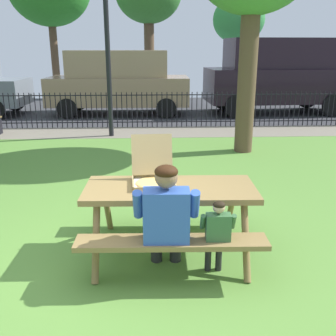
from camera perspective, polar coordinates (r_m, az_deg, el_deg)
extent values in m
cube|color=#5C8E39|center=(5.56, -7.08, -5.91)|extent=(28.00, 11.55, 0.02)
cube|color=gray|center=(10.40, -5.04, 5.25)|extent=(28.00, 1.40, 0.01)
cube|color=#38383D|center=(14.35, -4.41, 8.62)|extent=(28.00, 6.63, 0.01)
cube|color=olive|center=(4.08, 0.32, -3.19)|extent=(1.82, 0.81, 0.06)
cube|color=olive|center=(3.66, 0.53, -10.92)|extent=(1.81, 0.33, 0.05)
cube|color=olive|center=(4.75, 0.15, -4.03)|extent=(1.81, 0.33, 0.05)
cylinder|color=olive|center=(3.92, -10.59, -10.63)|extent=(0.08, 0.44, 0.74)
cylinder|color=olive|center=(4.66, -8.97, -5.85)|extent=(0.08, 0.44, 0.74)
cylinder|color=olive|center=(3.95, 11.40, -10.42)|extent=(0.08, 0.44, 0.74)
cylinder|color=olive|center=(4.68, 9.30, -5.72)|extent=(0.08, 0.44, 0.74)
cube|color=tan|center=(4.14, -2.14, -2.38)|extent=(0.48, 0.48, 0.01)
cube|color=silver|center=(4.14, -2.14, -2.29)|extent=(0.44, 0.44, 0.00)
cube|color=tan|center=(3.92, -1.94, -3.08)|extent=(0.45, 0.04, 0.04)
cube|color=tan|center=(4.34, -2.33, -1.05)|extent=(0.45, 0.04, 0.04)
cube|color=tan|center=(4.12, -5.19, -2.11)|extent=(0.04, 0.45, 0.04)
cube|color=tan|center=(4.15, 0.89, -1.92)|extent=(0.04, 0.45, 0.04)
cube|color=tan|center=(4.28, -2.38, 2.02)|extent=(0.46, 0.17, 0.43)
cylinder|color=tan|center=(4.14, -2.14, -2.23)|extent=(0.38, 0.38, 0.01)
cylinder|color=#F9CA67|center=(4.13, -2.14, -2.13)|extent=(0.35, 0.35, 0.00)
cylinder|color=#242424|center=(4.13, -1.73, -10.85)|extent=(0.12, 0.12, 0.44)
cylinder|color=#242424|center=(3.83, -1.80, -9.05)|extent=(0.16, 0.42, 0.15)
cylinder|color=#242424|center=(4.14, 1.09, -10.83)|extent=(0.12, 0.12, 0.44)
cylinder|color=#242424|center=(3.84, 1.23, -9.03)|extent=(0.16, 0.42, 0.15)
cube|color=#3359B2|center=(3.54, -0.25, -7.22)|extent=(0.43, 0.23, 0.52)
cylinder|color=#3359B2|center=(3.55, -4.47, -5.37)|extent=(0.10, 0.21, 0.31)
cylinder|color=#3359B2|center=(3.56, 3.95, -5.32)|extent=(0.10, 0.21, 0.31)
sphere|color=#8C6647|center=(3.42, -0.26, -1.29)|extent=(0.21, 0.21, 0.21)
ellipsoid|color=#321A0B|center=(3.40, -0.26, -0.55)|extent=(0.21, 0.20, 0.12)
cylinder|color=#242424|center=(3.99, 5.96, -12.04)|extent=(0.06, 0.06, 0.44)
cylinder|color=#242424|center=(3.78, 6.28, -9.77)|extent=(0.09, 0.23, 0.08)
cylinder|color=#242424|center=(4.01, 7.53, -11.99)|extent=(0.06, 0.06, 0.44)
cylinder|color=#242424|center=(3.80, 7.93, -9.72)|extent=(0.09, 0.23, 0.08)
cube|color=#386638|center=(3.63, 7.42, -8.82)|extent=(0.23, 0.13, 0.28)
cylinder|color=#386638|center=(3.62, 5.17, -7.88)|extent=(0.05, 0.11, 0.17)
cylinder|color=#386638|center=(3.66, 9.60, -7.77)|extent=(0.05, 0.11, 0.17)
sphere|color=tan|center=(3.56, 7.53, -5.76)|extent=(0.11, 0.11, 0.11)
ellipsoid|color=black|center=(3.54, 7.56, -5.40)|extent=(0.11, 0.11, 0.06)
cylinder|color=black|center=(10.94, -5.02, 10.67)|extent=(23.89, 0.03, 0.03)
cylinder|color=black|center=(11.06, -4.92, 6.78)|extent=(23.89, 0.03, 0.03)
cylinder|color=black|center=(11.76, -23.59, 7.74)|extent=(0.02, 0.02, 0.98)
cylinder|color=black|center=(11.71, -22.94, 7.78)|extent=(0.02, 0.02, 0.98)
cylinder|color=black|center=(11.66, -22.29, 7.82)|extent=(0.02, 0.02, 0.98)
cylinder|color=black|center=(11.61, -21.63, 7.86)|extent=(0.02, 0.02, 0.98)
cylinder|color=black|center=(11.57, -20.97, 7.90)|extent=(0.02, 0.02, 0.98)
cylinder|color=black|center=(11.53, -20.30, 7.94)|extent=(0.02, 0.02, 0.98)
cylinder|color=black|center=(11.48, -19.62, 7.98)|extent=(0.02, 0.02, 0.98)
cylinder|color=black|center=(11.44, -18.94, 8.02)|extent=(0.02, 0.02, 0.98)
cylinder|color=black|center=(11.41, -18.26, 8.06)|extent=(0.02, 0.02, 0.98)
cylinder|color=black|center=(11.37, -17.57, 8.09)|extent=(0.02, 0.02, 0.98)
cylinder|color=black|center=(11.33, -16.88, 8.13)|extent=(0.02, 0.02, 0.98)
cylinder|color=black|center=(11.30, -16.18, 8.16)|extent=(0.02, 0.02, 0.98)
cylinder|color=black|center=(11.27, -15.48, 8.19)|extent=(0.02, 0.02, 0.98)
cylinder|color=black|center=(11.24, -14.78, 8.23)|extent=(0.02, 0.02, 0.98)
cylinder|color=black|center=(11.21, -14.07, 8.26)|extent=(0.02, 0.02, 0.98)
cylinder|color=black|center=(11.18, -13.35, 8.29)|extent=(0.02, 0.02, 0.98)
cylinder|color=black|center=(11.16, -12.64, 8.32)|extent=(0.02, 0.02, 0.98)
cylinder|color=black|center=(11.13, -11.92, 8.34)|extent=(0.02, 0.02, 0.98)
cylinder|color=black|center=(11.11, -11.20, 8.37)|extent=(0.02, 0.02, 0.98)
cylinder|color=black|center=(11.09, -10.47, 8.39)|extent=(0.02, 0.02, 0.98)
cylinder|color=black|center=(11.07, -9.74, 8.42)|extent=(0.02, 0.02, 0.98)
cylinder|color=black|center=(11.06, -9.01, 8.44)|extent=(0.02, 0.02, 0.98)
cylinder|color=black|center=(11.04, -8.28, 8.46)|extent=(0.02, 0.02, 0.98)
cylinder|color=black|center=(11.03, -7.55, 8.48)|extent=(0.02, 0.02, 0.98)
cylinder|color=black|center=(11.02, -6.81, 8.50)|extent=(0.02, 0.02, 0.98)
cylinder|color=black|center=(11.01, -6.07, 8.52)|extent=(0.02, 0.02, 0.98)
cylinder|color=black|center=(11.00, -5.33, 8.53)|extent=(0.02, 0.02, 0.98)
cylinder|color=black|center=(11.00, -4.60, 8.55)|extent=(0.02, 0.02, 0.98)
cylinder|color=black|center=(10.99, -3.86, 8.56)|extent=(0.02, 0.02, 0.98)
cylinder|color=black|center=(10.99, -3.11, 8.57)|extent=(0.02, 0.02, 0.98)
cylinder|color=black|center=(10.99, -2.37, 8.58)|extent=(0.02, 0.02, 0.98)
cylinder|color=black|center=(10.99, -1.63, 8.59)|extent=(0.02, 0.02, 0.98)
cylinder|color=black|center=(10.99, -0.89, 8.60)|extent=(0.02, 0.02, 0.98)
cylinder|color=black|center=(11.00, -0.15, 8.61)|extent=(0.02, 0.02, 0.98)
cylinder|color=black|center=(11.01, 0.59, 8.61)|extent=(0.02, 0.02, 0.98)
cylinder|color=black|center=(11.01, 1.33, 8.61)|extent=(0.02, 0.02, 0.98)
cylinder|color=black|center=(11.02, 2.06, 8.62)|extent=(0.02, 0.02, 0.98)
cylinder|color=black|center=(11.04, 2.80, 8.62)|extent=(0.02, 0.02, 0.98)
cylinder|color=black|center=(11.05, 3.53, 8.61)|extent=(0.02, 0.02, 0.98)
cylinder|color=black|center=(11.07, 4.26, 8.61)|extent=(0.02, 0.02, 0.98)
cylinder|color=black|center=(11.08, 4.99, 8.61)|extent=(0.02, 0.02, 0.98)
cylinder|color=black|center=(11.10, 5.72, 8.60)|extent=(0.02, 0.02, 0.98)
cylinder|color=black|center=(11.12, 6.44, 8.60)|extent=(0.02, 0.02, 0.98)
cylinder|color=black|center=(11.15, 7.17, 8.59)|extent=(0.02, 0.02, 0.98)
cylinder|color=black|center=(11.17, 7.88, 8.58)|extent=(0.02, 0.02, 0.98)
cylinder|color=black|center=(11.20, 8.60, 8.57)|extent=(0.02, 0.02, 0.98)
cylinder|color=black|center=(11.22, 9.31, 8.56)|extent=(0.02, 0.02, 0.98)
cylinder|color=black|center=(11.25, 10.02, 8.55)|extent=(0.02, 0.02, 0.98)
cylinder|color=black|center=(11.29, 10.72, 8.53)|extent=(0.02, 0.02, 0.98)
cylinder|color=black|center=(11.32, 11.42, 8.52)|extent=(0.02, 0.02, 0.98)
cylinder|color=black|center=(11.35, 12.12, 8.50)|extent=(0.02, 0.02, 0.98)
cylinder|color=black|center=(11.39, 12.81, 8.48)|extent=(0.02, 0.02, 0.98)
cylinder|color=black|center=(11.43, 13.50, 8.46)|extent=(0.02, 0.02, 0.98)
cylinder|color=black|center=(11.47, 14.18, 8.44)|extent=(0.02, 0.02, 0.98)
cylinder|color=black|center=(11.51, 14.86, 8.42)|extent=(0.02, 0.02, 0.98)
cylinder|color=black|center=(11.55, 15.53, 8.40)|extent=(0.02, 0.02, 0.98)
cylinder|color=black|center=(11.59, 16.20, 8.38)|extent=(0.02, 0.02, 0.98)
cylinder|color=black|center=(11.64, 16.86, 8.36)|extent=(0.02, 0.02, 0.98)
cylinder|color=black|center=(11.69, 17.52, 8.33)|extent=(0.02, 0.02, 0.98)
cylinder|color=black|center=(11.73, 18.17, 8.31)|extent=(0.02, 0.02, 0.98)
cylinder|color=black|center=(11.78, 18.82, 8.28)|extent=(0.02, 0.02, 0.98)
cylinder|color=black|center=(11.84, 19.46, 8.25)|extent=(0.02, 0.02, 0.98)
cylinder|color=black|center=(11.89, 20.09, 8.23)|extent=(0.02, 0.02, 0.98)
cylinder|color=black|center=(11.94, 20.72, 8.20)|extent=(0.02, 0.02, 0.98)
cylinder|color=black|center=(12.00, 21.34, 8.17)|extent=(0.02, 0.02, 0.98)
cylinder|color=black|center=(12.06, 21.96, 8.14)|extent=(0.02, 0.02, 0.98)
cylinder|color=black|center=(12.11, 22.57, 8.11)|extent=(0.02, 0.02, 0.98)
cylinder|color=black|center=(12.17, 23.18, 8.08)|extent=(0.02, 0.02, 0.98)
cylinder|color=black|center=(9.82, -8.85, 15.96)|extent=(0.12, 0.12, 3.92)
cylinder|color=brown|center=(8.39, 11.55, 12.28)|extent=(0.38, 0.38, 2.95)
cylinder|color=black|center=(14.95, -21.64, 9.09)|extent=(0.64, 0.13, 0.64)
cube|color=#9A7D5F|center=(13.28, -7.25, 11.30)|extent=(4.63, 1.93, 0.90)
cube|color=#9A7D5F|center=(13.22, -7.40, 15.05)|extent=(3.23, 1.68, 0.84)
cube|color=#262D38|center=(13.16, -2.73, 15.15)|extent=(0.07, 1.56, 0.71)
cylinder|color=black|center=(12.37, -0.26, 8.79)|extent=(0.64, 0.12, 0.64)
cylinder|color=black|center=(14.19, -0.43, 9.90)|extent=(0.64, 0.12, 0.64)
cylinder|color=black|center=(12.69, -14.69, 8.45)|extent=(0.64, 0.12, 0.64)
cylinder|color=black|center=(14.47, -13.08, 9.61)|extent=(0.64, 0.12, 0.64)
cube|color=black|center=(13.90, 15.71, 11.73)|extent=(4.79, 2.18, 1.10)
cube|color=black|center=(13.85, 16.07, 15.97)|extent=(3.48, 1.89, 0.96)
cube|color=#262D38|center=(14.28, 20.36, 15.60)|extent=(0.12, 1.67, 0.82)
cylinder|color=black|center=(13.74, 23.26, 8.52)|extent=(0.76, 0.15, 0.76)
cylinder|color=black|center=(15.48, 19.87, 9.74)|extent=(0.76, 0.15, 0.76)
cylinder|color=black|center=(12.55, 10.15, 8.92)|extent=(0.76, 0.15, 0.76)
cylinder|color=black|center=(14.43, 8.10, 10.10)|extent=(0.76, 0.15, 0.76)
cylinder|color=brown|center=(19.67, -16.35, 15.28)|extent=(0.35, 0.35, 3.34)
cylinder|color=brown|center=(19.16, -2.77, 16.03)|extent=(0.47, 0.47, 3.43)
cylinder|color=brown|center=(19.62, 10.05, 14.48)|extent=(0.34, 0.34, 2.51)
ellipsoid|color=#358E41|center=(19.64, 10.41, 20.78)|extent=(2.41, 2.41, 2.17)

